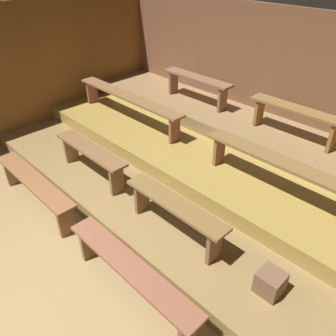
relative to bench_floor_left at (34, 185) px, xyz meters
The scene contains 15 objects.
ground 1.74m from the bench_floor_left, 52.53° to the left, with size 6.98×5.55×0.08m, color olive.
wall_back 3.97m from the bench_floor_left, 74.64° to the left, with size 6.98×0.06×2.35m, color brown.
wall_left 2.61m from the bench_floor_left, 147.25° to the left, with size 0.06×5.55×2.35m, color brown.
platform_lower 2.27m from the bench_floor_left, 62.87° to the left, with size 6.18×3.42×0.22m, color olive.
platform_middle 2.76m from the bench_floor_left, 68.06° to the left, with size 6.18×2.32×0.22m, color olive.
platform_upper 3.33m from the bench_floor_left, 71.94° to the left, with size 6.18×1.12×0.22m, color olive.
bench_floor_left is the anchor object (origin of this frame).
bench_floor_right 2.06m from the bench_floor_left, ahead, with size 1.78×0.26×0.46m.
bench_lower_left 0.86m from the bench_floor_left, 76.96° to the left, with size 1.40×0.26×0.46m.
bench_lower_right 2.05m from the bench_floor_left, 23.54° to the left, with size 1.40×0.26×0.46m.
bench_middle_left 2.23m from the bench_floor_left, 104.63° to the left, with size 2.51×0.26×0.46m.
bench_middle_right 3.39m from the bench_floor_left, 38.99° to the left, with size 2.51×0.26×0.46m.
bench_upper_left 3.27m from the bench_floor_left, 88.64° to the left, with size 1.42×0.26×0.46m.
bench_upper_right 3.82m from the bench_floor_left, 58.20° to the left, with size 1.42×0.26×0.46m.
wooden_crate_lower 3.22m from the bench_floor_left, 16.24° to the left, with size 0.25×0.25×0.25m, color brown.
Camera 1 is at (2.89, -0.28, 3.11)m, focal length 36.37 mm.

